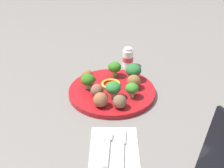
# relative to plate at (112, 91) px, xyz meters

# --- Properties ---
(ground_plane) EXTENTS (4.00, 4.00, 0.00)m
(ground_plane) POSITION_rel_plate_xyz_m (0.00, 0.00, -0.01)
(ground_plane) COLOR slate
(plate) EXTENTS (0.28, 0.28, 0.02)m
(plate) POSITION_rel_plate_xyz_m (0.00, 0.00, 0.00)
(plate) COLOR maroon
(plate) RESTS_ON ground_plane
(broccoli_floret_front_right) EXTENTS (0.05, 0.05, 0.06)m
(broccoli_floret_front_right) POSITION_rel_plate_xyz_m (0.07, -0.07, 0.04)
(broccoli_floret_front_right) COLOR #A7C075
(broccoli_floret_front_right) RESTS_ON plate
(broccoli_floret_far_rim) EXTENTS (0.05, 0.05, 0.05)m
(broccoli_floret_far_rim) POSITION_rel_plate_xyz_m (-0.00, 0.08, 0.04)
(broccoli_floret_far_rim) COLOR #A7C180
(broccoli_floret_far_rim) RESTS_ON plate
(broccoli_floret_near_rim) EXTENTS (0.05, 0.05, 0.05)m
(broccoli_floret_near_rim) POSITION_rel_plate_xyz_m (-0.05, -0.01, 0.04)
(broccoli_floret_near_rim) COLOR #90CE84
(broccoli_floret_near_rim) RESTS_ON plate
(broccoli_floret_mid_left) EXTENTS (0.04, 0.04, 0.05)m
(broccoli_floret_mid_left) POSITION_rel_plate_xyz_m (-0.04, -0.07, 0.04)
(broccoli_floret_mid_left) COLOR #99BD7A
(broccoli_floret_mid_left) RESTS_ON plate
(broccoli_floret_back_right) EXTENTS (0.05, 0.05, 0.05)m
(broccoli_floret_back_right) POSITION_rel_plate_xyz_m (0.09, -0.00, 0.04)
(broccoli_floret_back_right) COLOR #90C872
(broccoli_floret_back_right) RESTS_ON plate
(meatball_front_left) EXTENTS (0.04, 0.04, 0.04)m
(meatball_front_left) POSITION_rel_plate_xyz_m (-0.09, 0.02, 0.03)
(meatball_front_left) COLOR brown
(meatball_front_left) RESTS_ON plate
(meatball_mid_right) EXTENTS (0.04, 0.04, 0.04)m
(meatball_mid_right) POSITION_rel_plate_xyz_m (0.05, 0.09, 0.03)
(meatball_mid_right) COLOR brown
(meatball_mid_right) RESTS_ON plate
(meatball_mid_left) EXTENTS (0.04, 0.04, 0.04)m
(meatball_mid_left) POSITION_rel_plate_xyz_m (-0.04, 0.04, 0.03)
(meatball_mid_left) COLOR brown
(meatball_mid_left) RESTS_ON plate
(meatball_near_rim) EXTENTS (0.04, 0.04, 0.04)m
(meatball_near_rim) POSITION_rel_plate_xyz_m (-0.10, -0.03, 0.03)
(meatball_near_rim) COLOR brown
(meatball_near_rim) RESTS_ON plate
(meatball_back_right) EXTENTS (0.05, 0.05, 0.05)m
(meatball_back_right) POSITION_rel_plate_xyz_m (0.02, -0.07, 0.03)
(meatball_back_right) COLOR brown
(meatball_back_right) RESTS_ON plate
(pepper_ring_back_right) EXTENTS (0.07, 0.07, 0.01)m
(pepper_ring_back_right) POSITION_rel_plate_xyz_m (0.03, 0.01, 0.01)
(pepper_ring_back_right) COLOR yellow
(pepper_ring_back_right) RESTS_ON plate
(napkin) EXTENTS (0.18, 0.14, 0.01)m
(napkin) POSITION_rel_plate_xyz_m (-0.26, -0.03, -0.01)
(napkin) COLOR white
(napkin) RESTS_ON ground_plane
(fork) EXTENTS (0.12, 0.02, 0.01)m
(fork) POSITION_rel_plate_xyz_m (-0.25, -0.01, -0.00)
(fork) COLOR silver
(fork) RESTS_ON napkin
(knife) EXTENTS (0.15, 0.02, 0.01)m
(knife) POSITION_rel_plate_xyz_m (-0.25, -0.05, -0.00)
(knife) COLOR silver
(knife) RESTS_ON napkin
(yogurt_bottle) EXTENTS (0.04, 0.04, 0.07)m
(yogurt_bottle) POSITION_rel_plate_xyz_m (0.20, -0.04, 0.03)
(yogurt_bottle) COLOR white
(yogurt_bottle) RESTS_ON ground_plane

